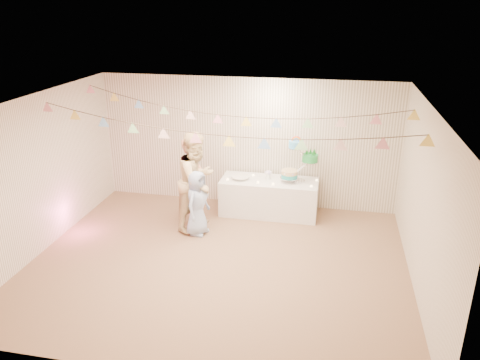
% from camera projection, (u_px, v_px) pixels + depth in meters
% --- Properties ---
extents(floor, '(6.00, 6.00, 0.00)m').
position_uv_depth(floor, '(218.00, 263.00, 7.57)').
color(floor, brown).
rests_on(floor, ground).
extents(ceiling, '(6.00, 6.00, 0.00)m').
position_uv_depth(ceiling, '(215.00, 104.00, 6.63)').
color(ceiling, white).
rests_on(ceiling, ground).
extents(back_wall, '(6.00, 6.00, 0.00)m').
position_uv_depth(back_wall, '(247.00, 143.00, 9.39)').
color(back_wall, silver).
rests_on(back_wall, ground).
extents(front_wall, '(6.00, 6.00, 0.00)m').
position_uv_depth(front_wall, '(157.00, 278.00, 4.81)').
color(front_wall, silver).
rests_on(front_wall, ground).
extents(left_wall, '(5.00, 5.00, 0.00)m').
position_uv_depth(left_wall, '(39.00, 175.00, 7.66)').
color(left_wall, silver).
rests_on(left_wall, ground).
extents(right_wall, '(5.00, 5.00, 0.00)m').
position_uv_depth(right_wall, '(424.00, 204.00, 6.54)').
color(right_wall, silver).
rests_on(right_wall, ground).
extents(table, '(1.88, 0.75, 0.71)m').
position_uv_depth(table, '(269.00, 197.00, 9.20)').
color(table, silver).
rests_on(table, floor).
extents(cake_stand, '(0.75, 0.44, 0.84)m').
position_uv_depth(cake_stand, '(299.00, 158.00, 8.85)').
color(cake_stand, silver).
rests_on(cake_stand, table).
extents(cake_bottom, '(0.31, 0.31, 0.15)m').
position_uv_depth(cake_bottom, '(290.00, 176.00, 8.94)').
color(cake_bottom, teal).
rests_on(cake_bottom, cake_stand).
extents(cake_middle, '(0.27, 0.27, 0.22)m').
position_uv_depth(cake_middle, '(309.00, 161.00, 8.92)').
color(cake_middle, '#1F8F3D').
rests_on(cake_middle, cake_stand).
extents(cake_top_tier, '(0.25, 0.25, 0.19)m').
position_uv_depth(cake_top_tier, '(296.00, 148.00, 8.76)').
color(cake_top_tier, '#469EDC').
rests_on(cake_top_tier, cake_stand).
extents(platter, '(0.34, 0.34, 0.02)m').
position_uv_depth(platter, '(240.00, 177.00, 9.11)').
color(platter, white).
rests_on(platter, table).
extents(posy, '(0.15, 0.15, 0.18)m').
position_uv_depth(posy, '(268.00, 173.00, 9.08)').
color(posy, white).
rests_on(posy, table).
extents(person_adult_a, '(0.43, 0.63, 1.66)m').
position_uv_depth(person_adult_a, '(193.00, 180.00, 8.72)').
color(person_adult_a, tan).
rests_on(person_adult_a, floor).
extents(person_adult_b, '(0.96, 1.07, 1.83)m').
position_uv_depth(person_adult_b, '(197.00, 181.00, 8.45)').
color(person_adult_b, '#DFC189').
rests_on(person_adult_b, floor).
extents(person_child, '(0.51, 0.66, 1.20)m').
position_uv_depth(person_child, '(197.00, 203.00, 8.32)').
color(person_child, '#95AAD3').
rests_on(person_child, floor).
extents(bunting_back, '(5.60, 1.10, 0.40)m').
position_uv_depth(bunting_back, '(232.00, 105.00, 7.73)').
color(bunting_back, pink).
rests_on(bunting_back, ceiling).
extents(bunting_front, '(5.60, 0.90, 0.36)m').
position_uv_depth(bunting_front, '(212.00, 126.00, 6.55)').
color(bunting_front, '#72A5E5').
rests_on(bunting_front, ceiling).
extents(tealight_0, '(0.04, 0.04, 0.03)m').
position_uv_depth(tealight_0, '(228.00, 179.00, 9.08)').
color(tealight_0, '#FFD88C').
rests_on(tealight_0, table).
extents(tealight_1, '(0.04, 0.04, 0.03)m').
position_uv_depth(tealight_1, '(253.00, 175.00, 9.30)').
color(tealight_1, '#FFD88C').
rests_on(tealight_1, table).
extents(tealight_2, '(0.04, 0.04, 0.03)m').
position_uv_depth(tealight_2, '(273.00, 184.00, 8.85)').
color(tealight_2, '#FFD88C').
rests_on(tealight_2, table).
extents(tealight_3, '(0.04, 0.04, 0.03)m').
position_uv_depth(tealight_3, '(289.00, 177.00, 9.20)').
color(tealight_3, '#FFD88C').
rests_on(tealight_3, table).
extents(tealight_4, '(0.04, 0.04, 0.03)m').
position_uv_depth(tealight_4, '(311.00, 186.00, 8.75)').
color(tealight_4, '#FFD88C').
rests_on(tealight_4, table).
extents(tealight_5, '(0.04, 0.04, 0.03)m').
position_uv_depth(tealight_5, '(317.00, 180.00, 9.04)').
color(tealight_5, '#FFD88C').
rests_on(tealight_5, table).
extents(tealight_6, '(0.04, 0.04, 0.03)m').
position_uv_depth(tealight_6, '(258.00, 182.00, 8.94)').
color(tealight_6, '#FFD88C').
rests_on(tealight_6, table).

